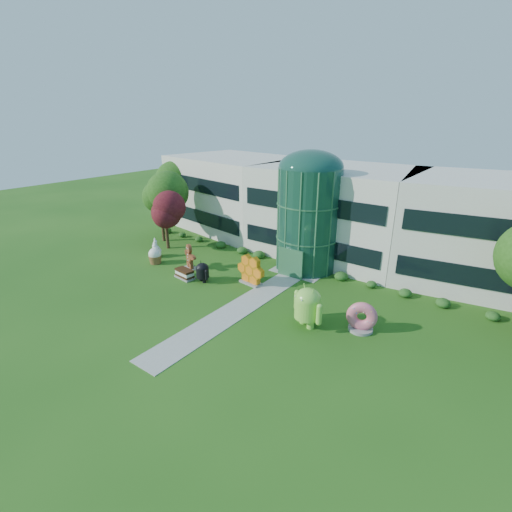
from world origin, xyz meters
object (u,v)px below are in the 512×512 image
Objects in this scene: android_green at (308,304)px; donut at (362,316)px; android_black at (202,271)px; gingerbread at (190,256)px.

android_green reaches higher than donut.
android_green reaches higher than android_black.
gingerbread is at bearing 159.29° from donut.
android_black is 0.77× the size of gingerbread.
gingerbread is at bearing 175.25° from android_black.
android_green is 14.80m from gingerbread.
android_green is 11.44m from android_black.
android_green is 1.54× the size of donut.
android_black is 3.54m from gingerbread.
android_black is at bearing -0.76° from gingerbread.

